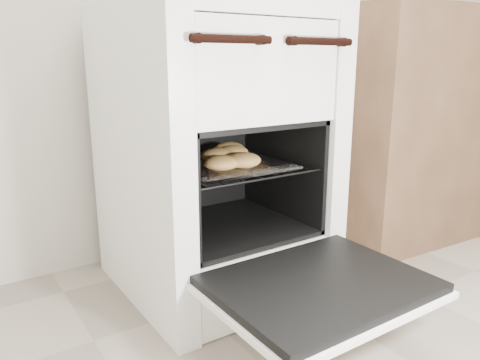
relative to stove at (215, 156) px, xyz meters
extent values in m
cube|color=white|center=(0.00, 0.01, 0.01)|extent=(0.62, 0.66, 0.95)
cylinder|color=black|center=(-0.14, -0.33, 0.36)|extent=(0.23, 0.02, 0.02)
cylinder|color=black|center=(0.14, -0.33, 0.36)|extent=(0.23, 0.02, 0.02)
cube|color=black|center=(0.00, -0.52, -0.25)|extent=(0.53, 0.41, 0.02)
cube|color=white|center=(0.00, -0.52, -0.27)|extent=(0.55, 0.43, 0.02)
cylinder|color=black|center=(-0.22, -0.07, -0.02)|extent=(0.01, 0.43, 0.01)
cylinder|color=black|center=(0.22, -0.07, -0.02)|extent=(0.01, 0.43, 0.01)
cylinder|color=black|center=(0.00, -0.27, -0.02)|extent=(0.44, 0.01, 0.01)
cylinder|color=black|center=(0.00, 0.14, -0.02)|extent=(0.44, 0.01, 0.01)
cylinder|color=black|center=(-0.18, -0.07, -0.02)|extent=(0.01, 0.41, 0.01)
cylinder|color=black|center=(-0.12, -0.07, -0.02)|extent=(0.01, 0.41, 0.01)
cylinder|color=black|center=(-0.06, -0.07, -0.02)|extent=(0.01, 0.41, 0.01)
cylinder|color=black|center=(0.00, -0.07, -0.02)|extent=(0.01, 0.41, 0.01)
cylinder|color=black|center=(0.06, -0.07, -0.02)|extent=(0.01, 0.41, 0.01)
cylinder|color=black|center=(0.12, -0.07, -0.02)|extent=(0.01, 0.41, 0.01)
cylinder|color=black|center=(0.18, -0.07, -0.02)|extent=(0.01, 0.41, 0.01)
cube|color=white|center=(0.00, -0.09, -0.02)|extent=(0.35, 0.31, 0.01)
ellipsoid|color=tan|center=(-0.02, -0.06, 0.01)|extent=(0.12, 0.12, 0.04)
ellipsoid|color=tan|center=(0.06, 0.01, 0.01)|extent=(0.15, 0.15, 0.05)
ellipsoid|color=tan|center=(0.01, -0.15, 0.01)|extent=(0.15, 0.15, 0.05)
ellipsoid|color=tan|center=(-0.02, -0.05, 0.01)|extent=(0.12, 0.12, 0.05)
ellipsoid|color=tan|center=(0.05, -0.03, 0.01)|extent=(0.15, 0.15, 0.05)
ellipsoid|color=tan|center=(-0.06, -0.14, 0.01)|extent=(0.14, 0.14, 0.04)
cube|color=brown|center=(1.09, 0.06, 0.03)|extent=(1.02, 0.71, 0.98)
camera|label=1|loc=(-0.78, -1.32, 0.31)|focal=35.00mm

